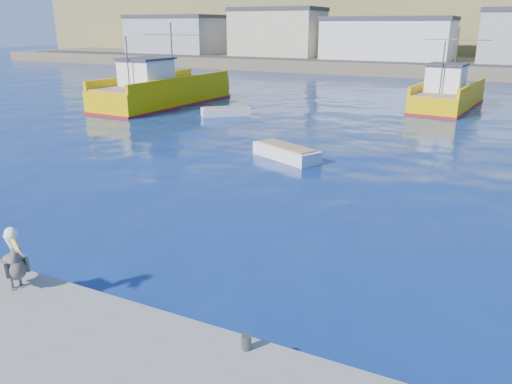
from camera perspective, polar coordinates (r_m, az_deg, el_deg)
ground at (r=14.45m, az=-5.43°, el=-8.73°), size 260.00×260.00×0.00m
dock_bollards at (r=11.43m, az=-12.12°, el=-13.33°), size 36.20×0.20×0.30m
far_shore at (r=120.25m, az=24.56°, el=18.18°), size 200.00×81.00×24.00m
trawler_yellow_a at (r=44.22m, az=-10.75°, el=11.26°), size 6.38×14.17×6.85m
trawler_yellow_b at (r=44.76m, az=21.05°, el=10.25°), size 5.27×11.49×6.50m
skiff_left at (r=38.57m, az=-3.49°, el=9.10°), size 3.60×3.33×0.79m
skiff_mid at (r=25.91m, az=3.47°, el=4.41°), size 4.12×2.97×0.85m
pelican at (r=13.41m, az=-25.97°, el=-7.20°), size 1.32×0.83×1.66m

